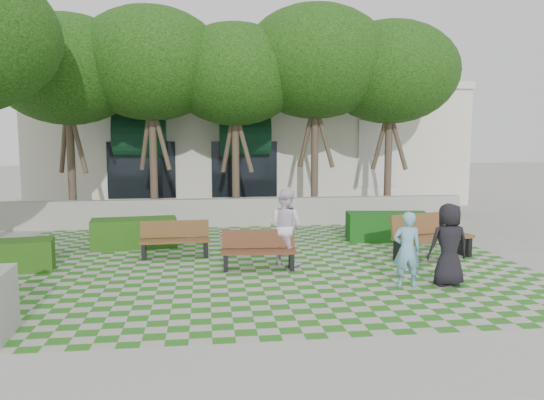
{
  "coord_description": "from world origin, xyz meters",
  "views": [
    {
      "loc": [
        -1.07,
        -10.84,
        2.89
      ],
      "look_at": [
        0.5,
        1.5,
        1.4
      ],
      "focal_mm": 35.0,
      "sensor_mm": 36.0,
      "label": 1
    }
  ],
  "objects": [
    {
      "name": "ground",
      "position": [
        0.0,
        0.0,
        0.0
      ],
      "size": [
        90.0,
        90.0,
        0.0
      ],
      "primitive_type": "plane",
      "color": "gray",
      "rests_on": "ground"
    },
    {
      "name": "lawn",
      "position": [
        0.0,
        1.0,
        0.01
      ],
      "size": [
        12.0,
        12.0,
        0.0
      ],
      "primitive_type": "plane",
      "color": "#2B721E",
      "rests_on": "ground"
    },
    {
      "name": "sidewalk_south",
      "position": [
        0.0,
        -4.7,
        0.01
      ],
      "size": [
        16.0,
        2.0,
        0.01
      ],
      "primitive_type": "cube",
      "color": "#9E9B93",
      "rests_on": "ground"
    },
    {
      "name": "retaining_wall",
      "position": [
        0.0,
        6.2,
        0.45
      ],
      "size": [
        15.0,
        0.36,
        0.9
      ],
      "primitive_type": "cube",
      "color": "#9E9B93",
      "rests_on": "ground"
    },
    {
      "name": "bench_east",
      "position": [
        4.28,
        1.04,
        0.51
      ],
      "size": [
        2.13,
        1.23,
        1.06
      ],
      "rotation": [
        0.0,
        0.0,
        0.3
      ],
      "color": "brown",
      "rests_on": "ground"
    },
    {
      "name": "bench_mid",
      "position": [
        0.08,
        0.49,
        0.41
      ],
      "size": [
        1.64,
        0.64,
        0.85
      ],
      "rotation": [
        0.0,
        0.0,
        -0.06
      ],
      "color": "#512D1C",
      "rests_on": "ground"
    },
    {
      "name": "bench_west",
      "position": [
        -1.81,
        1.9,
        0.42
      ],
      "size": [
        1.67,
        0.63,
        0.86
      ],
      "rotation": [
        0.0,
        0.0,
        0.05
      ],
      "color": "brown",
      "rests_on": "ground"
    },
    {
      "name": "hedge_east",
      "position": [
        3.98,
        3.25,
        0.39
      ],
      "size": [
        2.32,
        1.14,
        0.78
      ],
      "primitive_type": "cube",
      "rotation": [
        0.0,
        0.0,
        -0.11
      ],
      "color": "#134915",
      "rests_on": "ground"
    },
    {
      "name": "hedge_midleft",
      "position": [
        -2.93,
        3.18,
        0.38
      ],
      "size": [
        2.25,
        1.11,
        0.76
      ],
      "primitive_type": "cube",
      "rotation": [
        0.0,
        0.0,
        0.12
      ],
      "color": "#204C14",
      "rests_on": "ground"
    },
    {
      "name": "hedge_west",
      "position": [
        -5.34,
        0.91,
        0.34
      ],
      "size": [
        2.03,
        1.09,
        0.67
      ],
      "primitive_type": "cube",
      "rotation": [
        0.0,
        0.0,
        0.17
      ],
      "color": "#204713",
      "rests_on": "ground"
    },
    {
      "name": "person_blue",
      "position": [
        2.75,
        -1.3,
        0.74
      ],
      "size": [
        0.58,
        0.42,
        1.48
      ],
      "primitive_type": "imported",
      "rotation": [
        0.0,
        0.0,
        3.0
      ],
      "color": "#6FACCA",
      "rests_on": "ground"
    },
    {
      "name": "person_dark",
      "position": [
        3.6,
        -1.28,
        0.81
      ],
      "size": [
        0.8,
        0.52,
        1.62
      ],
      "primitive_type": "imported",
      "rotation": [
        0.0,
        0.0,
        3.13
      ],
      "color": "black",
      "rests_on": "ground"
    },
    {
      "name": "person_white",
      "position": [
        0.72,
        0.85,
        0.86
      ],
      "size": [
        1.07,
        1.03,
        1.73
      ],
      "primitive_type": "imported",
      "rotation": [
        0.0,
        0.0,
        2.48
      ],
      "color": "white",
      "rests_on": "ground"
    },
    {
      "name": "tree_row",
      "position": [
        -1.86,
        5.95,
        5.18
      ],
      "size": [
        17.7,
        13.4,
        7.41
      ],
      "color": "#47382B",
      "rests_on": "ground"
    },
    {
      "name": "building",
      "position": [
        0.93,
        14.08,
        2.52
      ],
      "size": [
        18.0,
        8.92,
        5.15
      ],
      "color": "silver",
      "rests_on": "ground"
    }
  ]
}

